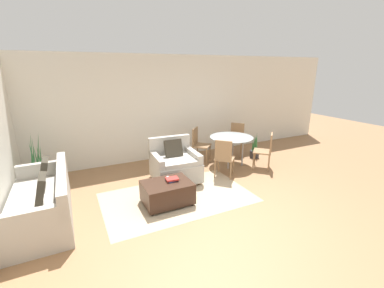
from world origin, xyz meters
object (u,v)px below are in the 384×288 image
object	(u,v)px
book_stack	(172,179)
dining_chair_far_left	(199,142)
dining_chair_far_right	(237,137)
potted_plant_small	(255,150)
dining_chair_near_right	(266,149)
dining_chair_near_left	(224,156)
ottoman	(167,192)
potted_plant	(40,176)
dining_table	(231,140)
couch	(44,203)
tv_remote_primary	(167,178)
armchair	(175,165)

from	to	relation	value
book_stack	dining_chair_far_left	xyz separation A→B (m)	(1.46, 1.73, 0.07)
dining_chair_far_right	potted_plant_small	world-z (taller)	dining_chair_far_right
dining_chair_far_left	potted_plant_small	xyz separation A→B (m)	(1.52, -0.47, -0.31)
dining_chair_near_right	dining_chair_near_left	bearing A→B (deg)	-180.00
ottoman	dining_chair_far_right	xyz separation A→B (m)	(2.80, 1.76, 0.29)
potted_plant	dining_chair_near_left	distance (m)	3.90
dining_chair_far_right	dining_table	bearing A→B (deg)	-135.00
potted_plant_small	ottoman	bearing A→B (deg)	-157.36
couch	dining_chair_far_right	xyz separation A→B (m)	(4.79, 1.36, 0.22)
dining_chair_near_left	potted_plant_small	world-z (taller)	dining_chair_near_left
tv_remote_primary	dining_chair_far_left	bearing A→B (deg)	46.59
armchair	dining_chair_near_right	distance (m)	2.31
potted_plant	couch	bearing A→B (deg)	-84.30
dining_chair_near_left	dining_chair_far_right	distance (m)	1.73
dining_chair_far_left	tv_remote_primary	bearing A→B (deg)	-133.41
book_stack	dining_table	xyz separation A→B (m)	(2.07, 1.12, 0.21)
potted_plant	dining_chair_far_left	size ratio (longest dim) A/B	1.31
couch	dining_chair_near_right	world-z (taller)	couch
dining_table	dining_chair_far_right	bearing A→B (deg)	45.00
book_stack	dining_chair_near_left	bearing A→B (deg)	19.10
potted_plant	dining_chair_far_right	bearing A→B (deg)	0.31
tv_remote_primary	dining_chair_far_right	bearing A→B (deg)	30.17
armchair	ottoman	world-z (taller)	armchair
ottoman	potted_plant	world-z (taller)	potted_plant
dining_chair_far_right	potted_plant_small	size ratio (longest dim) A/B	1.26
book_stack	dining_chair_far_left	bearing A→B (deg)	49.82
armchair	tv_remote_primary	world-z (taller)	armchair
couch	potted_plant	xyz separation A→B (m)	(-0.13, 1.33, -0.02)
book_stack	ottoman	bearing A→B (deg)	-166.14
dining_table	dining_chair_far_right	distance (m)	0.88
ottoman	potted_plant_small	xyz separation A→B (m)	(3.09, 1.29, -0.02)
book_stack	dining_chair_near_right	size ratio (longest dim) A/B	0.27
couch	dining_chair_near_right	distance (m)	4.80
tv_remote_primary	dining_table	xyz separation A→B (m)	(2.11, 0.97, 0.23)
armchair	ottoman	bearing A→B (deg)	-120.70
potted_plant_small	tv_remote_primary	bearing A→B (deg)	-159.73
tv_remote_primary	couch	bearing A→B (deg)	173.96
potted_plant_small	dining_table	bearing A→B (deg)	-170.98
ottoman	potted_plant_small	bearing A→B (deg)	22.64
dining_chair_near_right	dining_table	bearing A→B (deg)	135.00
couch	dining_chair_near_left	bearing A→B (deg)	2.20
tv_remote_primary	potted_plant_small	xyz separation A→B (m)	(3.01, 1.11, -0.22)
couch	dining_table	xyz separation A→B (m)	(4.18, 0.75, 0.36)
dining_table	armchair	bearing A→B (deg)	-171.00
armchair	tv_remote_primary	size ratio (longest dim) A/B	6.64
dining_chair_near_right	dining_chair_far_right	bearing A→B (deg)	90.00
ottoman	book_stack	world-z (taller)	book_stack
book_stack	potted_plant	xyz separation A→B (m)	(-2.24, 1.70, -0.17)
tv_remote_primary	dining_chair_far_left	world-z (taller)	dining_chair_far_left
couch	dining_table	size ratio (longest dim) A/B	1.82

